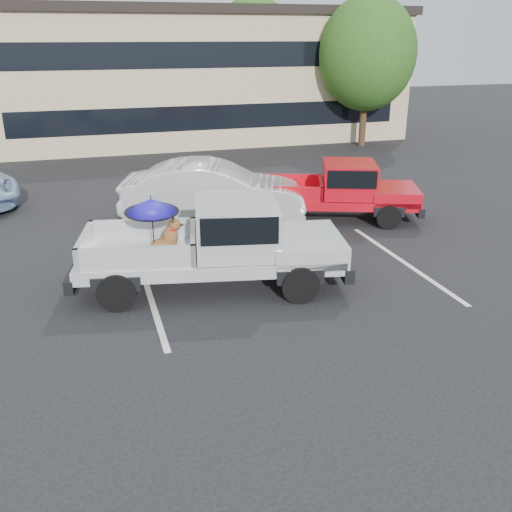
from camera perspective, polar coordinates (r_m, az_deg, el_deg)
The scene contains 9 objects.
ground at distance 11.05m, azimuth 6.39°, elevation -5.99°, with size 90.00×90.00×0.00m, color black.
stripe_left at distance 12.11m, azimuth -10.64°, elevation -3.68°, with size 0.12×5.00×0.01m, color silver.
stripe_right at distance 13.98m, azimuth 14.51°, elevation -0.56°, with size 0.12×5.00×0.01m, color silver.
motel_building at distance 30.61m, azimuth -6.00°, elevation 17.74°, with size 20.40×8.40×6.30m.
tree_right at distance 28.18m, azimuth 11.07°, elevation 19.23°, with size 4.46×4.46×6.78m.
tree_back at distance 34.47m, azimuth -0.20°, elevation 20.24°, with size 4.68×4.68×7.11m.
silver_pickup at distance 11.88m, azimuth -3.08°, elevation 1.63°, with size 5.96×3.03×2.06m.
red_pickup at distance 16.66m, azimuth 8.72°, elevation 6.68°, with size 5.34×3.39×1.66m.
silver_sedan at distance 16.40m, azimuth -4.28°, elevation 6.43°, with size 1.81×5.18×1.71m, color silver.
Camera 1 is at (-4.05, -8.97, 5.04)m, focal length 40.00 mm.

